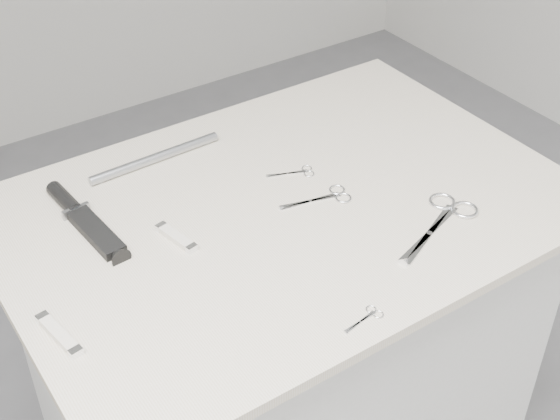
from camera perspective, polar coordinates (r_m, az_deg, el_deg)
plinth at (r=1.71m, az=0.34°, el=-12.25°), size 0.90×0.60×0.90m
display_board at (r=1.39m, az=0.41°, el=0.15°), size 1.00×0.70×0.02m
large_shears at (r=1.38m, az=11.98°, el=-0.38°), size 0.21×0.12×0.01m
embroidery_scissors_a at (r=1.40m, az=3.52°, el=0.96°), size 0.13×0.06×0.00m
embroidery_scissors_b at (r=1.46m, az=1.28°, el=2.76°), size 0.09×0.05×0.00m
tiny_scissors at (r=1.17m, az=6.36°, el=-7.82°), size 0.07×0.03×0.00m
sheathed_knife at (r=1.38m, az=-14.34°, el=-0.46°), size 0.06×0.24×0.03m
pocket_knife_a at (r=1.18m, az=-15.88°, el=-8.72°), size 0.04×0.11×0.01m
pocket_knife_b at (r=1.31m, az=-7.61°, el=-1.99°), size 0.04×0.09×0.01m
metal_rail at (r=1.51m, az=-9.10°, el=3.78°), size 0.27×0.03×0.02m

